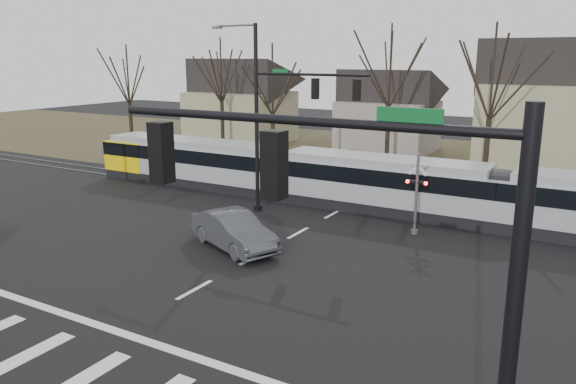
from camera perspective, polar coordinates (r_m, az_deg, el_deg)
The scene contains 15 objects.
ground at distance 20.23m, azimuth -13.13°, elevation -11.62°, with size 140.00×140.00×0.00m, color black.
grass_verge at distance 47.70m, azimuth 13.98°, elevation 2.97°, with size 140.00×28.00×0.01m, color #38331E.
crosswalk at distance 17.89m, azimuth -22.20°, elevation -15.85°, with size 27.00×2.60×0.01m.
stop_line at distance 19.11m, azimuth -16.90°, elevation -13.42°, with size 28.00×0.35×0.01m, color silver.
lane_dashes at distance 32.96m, azimuth 6.10°, elevation -1.39°, with size 0.18×30.00×0.01m.
rail_pair at distance 32.78m, azimuth 5.96°, elevation -1.43°, with size 90.00×1.52×0.06m.
tram at distance 31.87m, azimuth 9.28°, elevation 1.07°, with size 40.38×3.00×3.06m.
sedan at distance 25.54m, azimuth -5.56°, elevation -3.91°, with size 5.36×3.66×1.67m, color #3E4044.
signal_pole_near_right at distance 8.35m, azimuth 8.78°, elevation -10.18°, with size 6.72×0.44×8.00m.
signal_pole_far at distance 29.96m, azimuth -0.64°, elevation 8.26°, with size 9.28×0.44×10.20m.
rail_crossing_signal at distance 27.90m, azimuth 12.90°, elevation -0.45°, with size 1.08×0.36×4.00m.
tree_row at distance 40.77m, azimuth 14.70°, elevation 8.27°, with size 59.20×7.20×10.00m.
house_a at distance 57.58m, azimuth -4.86°, elevation 9.57°, with size 9.72×8.64×8.60m.
house_b at distance 52.48m, azimuth 10.19°, elevation 8.47°, with size 8.64×7.56×7.65m.
house_c at distance 46.43m, azimuth 25.53°, elevation 8.29°, with size 10.80×8.64×10.10m.
Camera 1 is at (12.80, -13.16, 8.51)m, focal length 35.00 mm.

